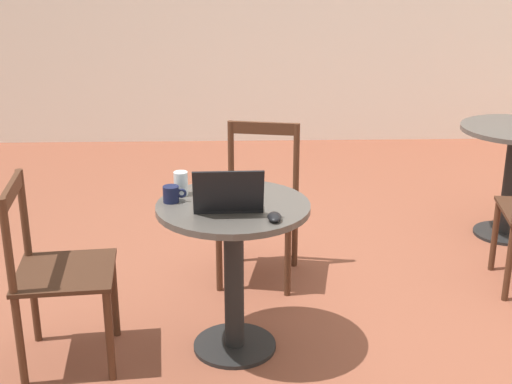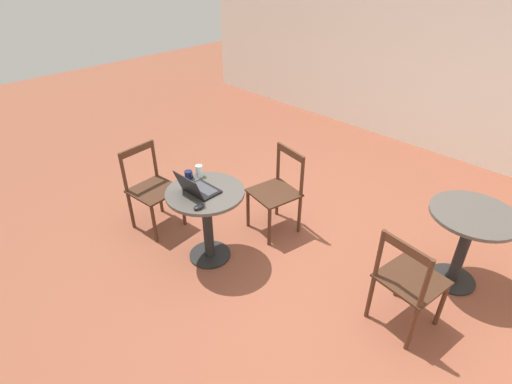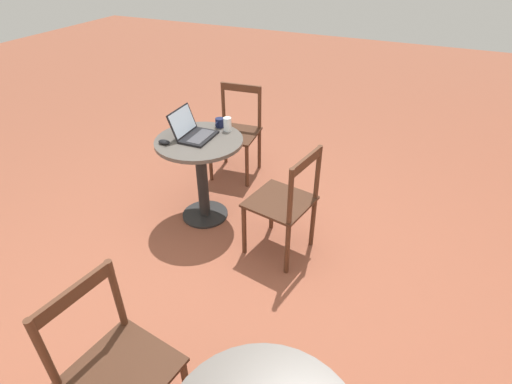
% 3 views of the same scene
% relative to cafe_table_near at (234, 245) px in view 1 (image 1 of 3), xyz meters
% --- Properties ---
extents(ground_plane, '(16.00, 16.00, 0.00)m').
position_rel_cafe_table_near_xyz_m(ground_plane, '(0.58, 0.56, -0.54)').
color(ground_plane, brown).
extents(cafe_table_near, '(0.70, 0.70, 0.75)m').
position_rel_cafe_table_near_xyz_m(cafe_table_near, '(0.00, 0.00, 0.00)').
color(cafe_table_near, black).
rests_on(cafe_table_near, ground_plane).
extents(chair_near_back, '(0.51, 0.51, 0.89)m').
position_rel_cafe_table_near_xyz_m(chair_near_back, '(0.15, 0.80, -0.09)').
color(chair_near_back, '#472819').
rests_on(chair_near_back, ground_plane).
extents(chair_near_left, '(0.48, 0.48, 0.89)m').
position_rel_cafe_table_near_xyz_m(chair_near_left, '(-0.81, -0.08, -0.09)').
color(chair_near_left, '#472819').
rests_on(chair_near_left, ground_plane).
extents(laptop, '(0.31, 0.29, 0.22)m').
position_rel_cafe_table_near_xyz_m(laptop, '(-0.02, -0.06, 0.25)').
color(laptop, black).
rests_on(laptop, cafe_table_near).
extents(mouse, '(0.06, 0.10, 0.03)m').
position_rel_cafe_table_near_xyz_m(mouse, '(0.18, -0.20, 0.22)').
color(mouse, black).
rests_on(mouse, cafe_table_near).
extents(mug, '(0.11, 0.07, 0.08)m').
position_rel_cafe_table_near_xyz_m(mug, '(-0.28, 0.04, 0.24)').
color(mug, '#141938').
rests_on(mug, cafe_table_near).
extents(drinking_glass, '(0.07, 0.07, 0.11)m').
position_rel_cafe_table_near_xyz_m(drinking_glass, '(-0.24, 0.13, 0.26)').
color(drinking_glass, silver).
rests_on(drinking_glass, cafe_table_near).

